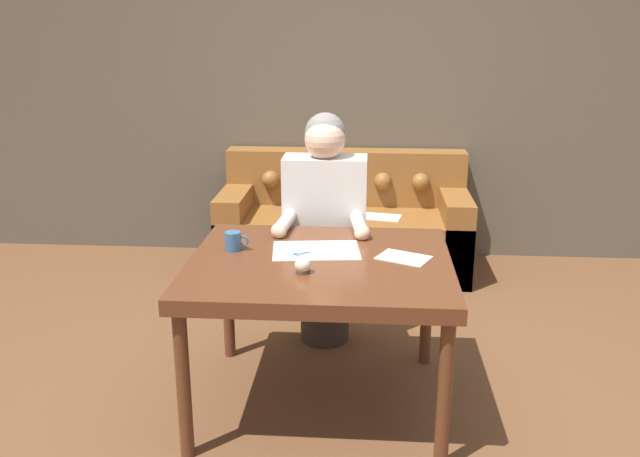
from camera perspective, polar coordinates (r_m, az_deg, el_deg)
ground_plane at (r=3.42m, az=2.39°, el=-14.32°), size 16.00×16.00×0.00m
wall_back at (r=5.20m, az=3.42°, el=11.80°), size 8.00×0.06×2.60m
dining_table at (r=3.11m, az=0.02°, el=-3.89°), size 1.19×1.03×0.74m
couch at (r=5.01m, az=2.05°, el=0.08°), size 1.79×0.77×0.85m
person at (r=3.75m, az=0.41°, el=0.12°), size 0.50×0.57×1.31m
pattern_paper_main at (r=3.19m, az=-0.33°, el=-1.86°), size 0.43×0.32×0.00m
pattern_paper_offcut at (r=3.12m, az=7.06°, el=-2.45°), size 0.27×0.24×0.00m
scissors at (r=3.15m, az=-1.40°, el=-2.13°), size 0.21×0.15×0.01m
mug at (r=3.21m, az=-7.29°, el=-1.06°), size 0.11×0.08×0.09m
pin_cushion at (r=2.91m, az=-1.46°, el=-3.15°), size 0.07×0.07×0.07m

